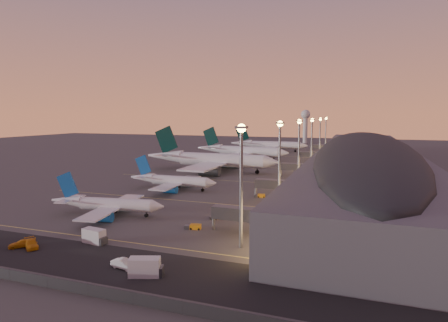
# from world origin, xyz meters

# --- Properties ---
(ground) EXTENTS (700.00, 700.00, 0.00)m
(ground) POSITION_xyz_m (0.00, 0.00, 0.00)
(ground) COLOR #484542
(airliner_narrow_south) EXTENTS (33.43, 30.16, 11.95)m
(airliner_narrow_south) POSITION_xyz_m (-6.59, -27.92, 3.09)
(airliner_narrow_south) COLOR silver
(airliner_narrow_south) RESTS_ON ground
(airliner_narrow_north) EXTENTS (35.12, 31.25, 12.59)m
(airliner_narrow_north) POSITION_xyz_m (-6.31, 10.77, 3.26)
(airliner_narrow_north) COLOR silver
(airliner_narrow_north) RESTS_ON ground
(airliner_wide_near) EXTENTS (69.15, 62.74, 22.19)m
(airliner_wide_near) POSITION_xyz_m (-9.58, 57.19, 5.71)
(airliner_wide_near) COLOR silver
(airliner_wide_near) RESTS_ON ground
(airliner_wide_mid) EXTENTS (62.43, 57.42, 19.99)m
(airliner_wide_mid) POSITION_xyz_m (-10.17, 110.97, 5.15)
(airliner_wide_mid) COLOR silver
(airliner_wide_mid) RESTS_ON ground
(airliner_wide_far) EXTENTS (58.96, 53.46, 18.93)m
(airliner_wide_far) POSITION_xyz_m (-5.33, 166.43, 4.87)
(airliner_wide_far) COLOR silver
(airliner_wide_far) RESTS_ON ground
(terminal_building) EXTENTS (56.35, 255.00, 17.46)m
(terminal_building) POSITION_xyz_m (61.84, 72.47, 8.78)
(terminal_building) COLOR #505056
(terminal_building) RESTS_ON ground
(light_masts) EXTENTS (2.20, 217.20, 25.90)m
(light_masts) POSITION_xyz_m (36.00, 65.00, 17.55)
(light_masts) COLOR slate
(light_masts) RESTS_ON ground
(radar_tower) EXTENTS (9.00, 9.00, 32.50)m
(radar_tower) POSITION_xyz_m (10.00, 260.00, 21.87)
(radar_tower) COLOR silver
(radar_tower) RESTS_ON ground
(service_lane) EXTENTS (260.00, 16.00, 0.01)m
(service_lane) POSITION_xyz_m (0.00, -56.00, 0.01)
(service_lane) COLOR black
(service_lane) RESTS_ON ground
(lane_markings) EXTENTS (90.00, 180.36, 0.00)m
(lane_markings) POSITION_xyz_m (0.00, 40.00, 0.01)
(lane_markings) COLOR #D8C659
(lane_markings) RESTS_ON ground
(baggage_tug_a) EXTENTS (4.22, 2.30, 1.19)m
(baggage_tug_a) POSITION_xyz_m (21.31, -31.50, 0.54)
(baggage_tug_a) COLOR orange
(baggage_tug_a) RESTS_ON ground
(baggage_tug_b) EXTENTS (3.96, 3.31, 1.13)m
(baggage_tug_b) POSITION_xyz_m (23.63, -21.35, 0.51)
(baggage_tug_b) COLOR orange
(baggage_tug_b) RESTS_ON ground
(baggage_tug_c) EXTENTS (3.86, 2.00, 1.10)m
(baggage_tug_c) POSITION_xyz_m (27.93, 8.54, 0.50)
(baggage_tug_c) COLOR orange
(baggage_tug_c) RESTS_ON ground
(catering_truck_a) EXTENTS (5.85, 2.89, 3.15)m
(catering_truck_a) POSITION_xyz_m (5.35, -47.90, 1.48)
(catering_truck_a) COLOR silver
(catering_truck_a) RESTS_ON ground
(catering_truck_b) EXTENTS (6.24, 4.04, 3.28)m
(catering_truck_b) POSITION_xyz_m (24.73, -58.79, 1.53)
(catering_truck_b) COLOR silver
(catering_truck_b) RESTS_ON ground
(service_van_b) EXTENTS (5.95, 5.21, 1.65)m
(service_van_b) POSITION_xyz_m (-5.49, -54.70, 0.82)
(service_van_b) COLOR orange
(service_van_b) RESTS_ON ground
(service_van_d) EXTENTS (5.19, 5.27, 1.53)m
(service_van_d) POSITION_xyz_m (-7.60, -55.05, 0.76)
(service_van_d) COLOR orange
(service_van_d) RESTS_ON ground
(service_van_e) EXTENTS (5.48, 2.76, 1.72)m
(service_van_e) POSITION_xyz_m (19.20, -57.31, 0.86)
(service_van_e) COLOR silver
(service_van_e) RESTS_ON ground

